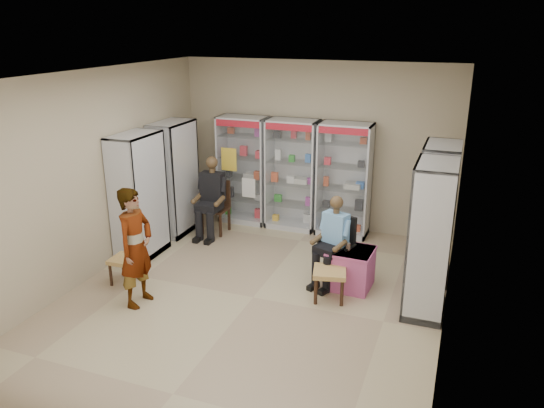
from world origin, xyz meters
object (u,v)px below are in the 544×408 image
at_px(wooden_chair, 215,208).
at_px(woven_stool_a, 329,284).
at_px(cabinet_back_mid, 292,175).
at_px(cabinet_left_far, 174,178).
at_px(standing_man, 136,247).
at_px(cabinet_right_near, 430,239).
at_px(pink_trunk, 350,268).
at_px(cabinet_left_near, 139,196).
at_px(cabinet_right_far, 436,212).
at_px(woven_stool_b, 126,270).
at_px(seated_shopkeeper, 336,242).
at_px(cabinet_back_right, 344,180).
at_px(cabinet_back_left, 244,170).
at_px(office_chair, 336,249).

distance_m(wooden_chair, woven_stool_a, 3.04).
distance_m(cabinet_back_mid, woven_stool_a, 2.85).
height_order(cabinet_left_far, standing_man, cabinet_left_far).
bearing_deg(cabinet_left_far, standing_man, 19.05).
height_order(cabinet_right_near, pink_trunk, cabinet_right_near).
bearing_deg(cabinet_left_near, wooden_chair, 152.39).
xyz_separation_m(cabinet_right_far, woven_stool_b, (-4.13, -1.82, -0.80)).
bearing_deg(cabinet_left_far, woven_stool_b, 9.26).
bearing_deg(woven_stool_a, cabinet_right_near, 7.46).
relative_size(cabinet_back_mid, pink_trunk, 3.35).
relative_size(cabinet_back_mid, seated_shopkeeper, 1.62).
bearing_deg(cabinet_back_right, cabinet_right_far, -34.73).
xyz_separation_m(pink_trunk, woven_stool_a, (-0.19, -0.45, -0.07)).
bearing_deg(seated_shopkeeper, cabinet_right_far, 49.75).
distance_m(cabinet_back_left, wooden_chair, 0.94).
relative_size(cabinet_back_mid, office_chair, 2.06).
height_order(cabinet_right_near, woven_stool_b, cabinet_right_near).
distance_m(cabinet_right_far, woven_stool_a, 1.94).
xyz_separation_m(cabinet_back_mid, pink_trunk, (1.53, -1.94, -0.71)).
bearing_deg(office_chair, cabinet_right_far, 48.05).
distance_m(cabinet_right_far, seated_shopkeeper, 1.54).
bearing_deg(cabinet_left_far, wooden_chair, 106.39).
distance_m(cabinet_right_far, woven_stool_b, 4.59).
relative_size(cabinet_left_far, office_chair, 2.06).
bearing_deg(cabinet_back_mid, office_chair, -54.76).
bearing_deg(pink_trunk, seated_shopkeeper, 161.77).
distance_m(pink_trunk, woven_stool_b, 3.24).
bearing_deg(wooden_chair, cabinet_back_mid, 31.31).
relative_size(cabinet_right_far, woven_stool_b, 5.09).
bearing_deg(pink_trunk, office_chair, 151.95).
relative_size(cabinet_back_left, cabinet_back_mid, 1.00).
xyz_separation_m(cabinet_back_mid, cabinet_right_far, (2.58, -1.13, 0.00)).
height_order(wooden_chair, woven_stool_b, wooden_chair).
xyz_separation_m(seated_shopkeeper, pink_trunk, (0.25, -0.08, -0.33)).
bearing_deg(wooden_chair, office_chair, -23.57).
relative_size(cabinet_right_far, cabinet_left_near, 1.00).
xyz_separation_m(pink_trunk, woven_stool_b, (-3.08, -1.01, -0.09)).
height_order(cabinet_right_far, office_chair, cabinet_right_far).
bearing_deg(cabinet_right_near, standing_man, 107.80).
bearing_deg(pink_trunk, cabinet_back_mid, 128.15).
height_order(cabinet_right_near, standing_man, cabinet_right_near).
bearing_deg(cabinet_right_far, cabinet_left_near, 101.41).
xyz_separation_m(cabinet_left_far, wooden_chair, (0.68, 0.20, -0.53)).
relative_size(cabinet_back_right, cabinet_left_far, 1.00).
distance_m(cabinet_right_far, office_chair, 1.56).
bearing_deg(cabinet_back_mid, pink_trunk, -51.85).
relative_size(cabinet_left_near, standing_man, 1.23).
bearing_deg(seated_shopkeeper, cabinet_left_near, -156.61).
bearing_deg(cabinet_back_right, seated_shopkeeper, -79.93).
relative_size(cabinet_back_mid, cabinet_left_near, 1.00).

